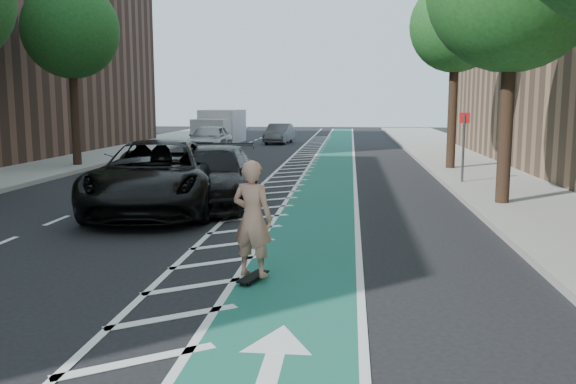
# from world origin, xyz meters

# --- Properties ---
(ground) EXTENTS (120.00, 120.00, 0.00)m
(ground) POSITION_xyz_m (0.00, 0.00, 0.00)
(ground) COLOR black
(ground) RESTS_ON ground
(bike_lane) EXTENTS (2.00, 90.00, 0.01)m
(bike_lane) POSITION_xyz_m (3.00, 10.00, 0.01)
(bike_lane) COLOR #175347
(bike_lane) RESTS_ON ground
(buffer_strip) EXTENTS (1.40, 90.00, 0.01)m
(buffer_strip) POSITION_xyz_m (1.50, 10.00, 0.01)
(buffer_strip) COLOR silver
(buffer_strip) RESTS_ON ground
(sidewalk_right) EXTENTS (5.00, 90.00, 0.15)m
(sidewalk_right) POSITION_xyz_m (9.50, 10.00, 0.07)
(sidewalk_right) COLOR gray
(sidewalk_right) RESTS_ON ground
(curb_right) EXTENTS (0.12, 90.00, 0.16)m
(curb_right) POSITION_xyz_m (7.05, 10.00, 0.08)
(curb_right) COLOR gray
(curb_right) RESTS_ON ground
(curb_left) EXTENTS (0.12, 90.00, 0.16)m
(curb_left) POSITION_xyz_m (-7.05, 10.00, 0.08)
(curb_left) COLOR gray
(curb_left) RESTS_ON ground
(tree_r_d) EXTENTS (4.20, 4.20, 7.90)m
(tree_r_d) POSITION_xyz_m (7.90, 16.00, 5.77)
(tree_r_d) COLOR #382619
(tree_r_d) RESTS_ON ground
(tree_l_d) EXTENTS (4.20, 4.20, 7.90)m
(tree_l_d) POSITION_xyz_m (-7.90, 16.00, 5.77)
(tree_l_d) COLOR #382619
(tree_l_d) RESTS_ON ground
(sign_post) EXTENTS (0.35, 0.08, 2.47)m
(sign_post) POSITION_xyz_m (7.60, 12.00, 1.35)
(sign_post) COLOR #4C4C4C
(sign_post) RESTS_ON ground
(skateboard) EXTENTS (0.44, 0.78, 0.10)m
(skateboard) POSITION_xyz_m (2.30, 0.32, 0.08)
(skateboard) COLOR black
(skateboard) RESTS_ON ground
(skateboarder) EXTENTS (0.78, 0.63, 1.85)m
(skateboarder) POSITION_xyz_m (2.30, 0.32, 1.03)
(skateboarder) COLOR tan
(skateboarder) RESTS_ON skateboard
(suv_near) EXTENTS (3.91, 6.94, 1.83)m
(suv_near) POSITION_xyz_m (-1.20, 6.47, 0.92)
(suv_near) COLOR black
(suv_near) RESTS_ON ground
(suv_far) EXTENTS (2.59, 5.62, 1.59)m
(suv_far) POSITION_xyz_m (0.00, 7.50, 0.80)
(suv_far) COLOR black
(suv_far) RESTS_ON ground
(car_silver) EXTENTS (1.95, 4.77, 1.62)m
(car_silver) POSITION_xyz_m (-3.89, 23.78, 0.81)
(car_silver) COLOR #9A9B9F
(car_silver) RESTS_ON ground
(car_grey) EXTENTS (1.79, 4.19, 1.34)m
(car_grey) POSITION_xyz_m (-1.04, 32.49, 0.67)
(car_grey) COLOR #535457
(car_grey) RESTS_ON ground
(box_truck) EXTENTS (2.82, 5.59, 2.26)m
(box_truck) POSITION_xyz_m (-5.20, 32.62, 1.04)
(box_truck) COLOR silver
(box_truck) RESTS_ON ground
(barrel_a) EXTENTS (0.72, 0.72, 0.98)m
(barrel_a) POSITION_xyz_m (-2.24, 5.27, 0.46)
(barrel_a) COLOR #DD460B
(barrel_a) RESTS_ON ground
(barrel_b) EXTENTS (0.61, 0.61, 0.83)m
(barrel_b) POSITION_xyz_m (-1.80, 14.00, 0.39)
(barrel_b) COLOR #FF4C0D
(barrel_b) RESTS_ON ground
(barrel_c) EXTENTS (0.64, 0.64, 0.87)m
(barrel_c) POSITION_xyz_m (-3.46, 19.00, 0.41)
(barrel_c) COLOR orange
(barrel_c) RESTS_ON ground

